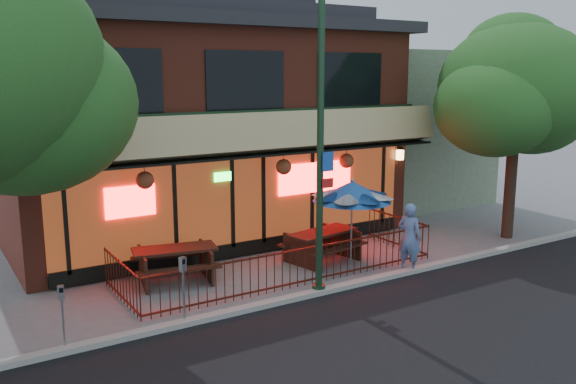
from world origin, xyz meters
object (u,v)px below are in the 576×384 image
(picnic_table_left, at_px, (175,259))
(parking_meter_near, at_px, (183,279))
(patio_umbrella, at_px, (352,191))
(street_light, at_px, (320,163))
(parking_meter_far, at_px, (62,307))
(pedestrian, at_px, (409,238))
(street_tree_right, at_px, (516,81))
(picnic_table_right, at_px, (323,241))

(picnic_table_left, relative_size, parking_meter_near, 1.60)
(patio_umbrella, distance_m, parking_meter_near, 5.68)
(street_light, distance_m, parking_meter_near, 4.08)
(parking_meter_near, distance_m, parking_meter_far, 2.44)
(street_light, relative_size, patio_umbrella, 2.89)
(street_light, xyz_separation_m, pedestrian, (2.94, 0.05, -2.22))
(picnic_table_left, bearing_deg, pedestrian, -24.65)
(pedestrian, relative_size, parking_meter_far, 1.42)
(street_light, height_order, street_tree_right, street_tree_right)
(street_tree_right, distance_m, pedestrian, 6.56)
(street_light, height_order, picnic_table_right, street_light)
(patio_umbrella, bearing_deg, pedestrian, -51.97)
(street_tree_right, relative_size, patio_umbrella, 2.89)
(patio_umbrella, bearing_deg, parking_meter_far, -170.67)
(picnic_table_left, height_order, parking_meter_far, parking_meter_far)
(patio_umbrella, distance_m, pedestrian, 1.94)
(pedestrian, bearing_deg, parking_meter_near, 70.31)
(patio_umbrella, bearing_deg, picnic_table_right, 123.43)
(street_tree_right, height_order, pedestrian, street_tree_right)
(picnic_table_right, distance_m, patio_umbrella, 1.71)
(parking_meter_far, bearing_deg, parking_meter_near, -0.00)
(street_light, bearing_deg, picnic_table_left, 135.16)
(parking_meter_near, bearing_deg, pedestrian, 0.45)
(street_light, xyz_separation_m, parking_meter_near, (-3.46, 0.00, -2.16))
(street_tree_right, xyz_separation_m, patio_umbrella, (-6.07, 0.31, -2.89))
(picnic_table_right, relative_size, patio_umbrella, 0.95)
(patio_umbrella, height_order, parking_meter_near, patio_umbrella)
(pedestrian, bearing_deg, street_light, 70.89)
(patio_umbrella, xyz_separation_m, parking_meter_near, (-5.43, -1.29, -1.08))
(parking_meter_near, bearing_deg, picnic_table_left, 72.10)
(patio_umbrella, bearing_deg, street_tree_right, -2.88)
(patio_umbrella, relative_size, pedestrian, 1.30)
(street_tree_right, xyz_separation_m, picnic_table_left, (-10.66, 1.61, -4.38))
(street_tree_right, height_order, patio_umbrella, street_tree_right)
(street_tree_right, relative_size, parking_meter_near, 4.79)
(picnic_table_right, relative_size, parking_meter_far, 1.75)
(parking_meter_far, bearing_deg, picnic_table_right, 15.04)
(street_light, height_order, patio_umbrella, street_light)
(patio_umbrella, bearing_deg, street_light, -146.69)
(pedestrian, bearing_deg, street_tree_right, -99.74)
(picnic_table_right, height_order, parking_meter_near, parking_meter_near)
(picnic_table_left, xyz_separation_m, parking_meter_near, (-0.84, -2.60, 0.41))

